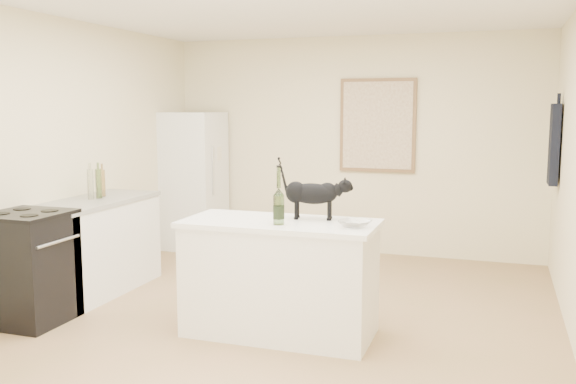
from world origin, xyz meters
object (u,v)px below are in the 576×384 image
(stove, at_px, (29,269))
(wine_bottle, at_px, (279,199))
(fridge, at_px, (193,181))
(glass_bowl, at_px, (355,224))
(black_cat, at_px, (312,196))

(stove, bearing_deg, wine_bottle, 7.09)
(fridge, distance_m, wine_bottle, 3.42)
(stove, relative_size, glass_bowl, 3.96)
(stove, distance_m, glass_bowl, 2.72)
(wine_bottle, bearing_deg, stove, -172.91)
(stove, xyz_separation_m, glass_bowl, (2.66, 0.32, 0.48))
(stove, relative_size, fridge, 0.53)
(stove, height_order, glass_bowl, glass_bowl)
(black_cat, xyz_separation_m, glass_bowl, (0.40, -0.24, -0.15))
(fridge, xyz_separation_m, wine_bottle, (2.09, -2.69, 0.24))
(black_cat, height_order, glass_bowl, black_cat)
(fridge, distance_m, black_cat, 3.30)
(fridge, height_order, wine_bottle, fridge)
(fridge, relative_size, black_cat, 3.31)
(stove, height_order, black_cat, black_cat)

